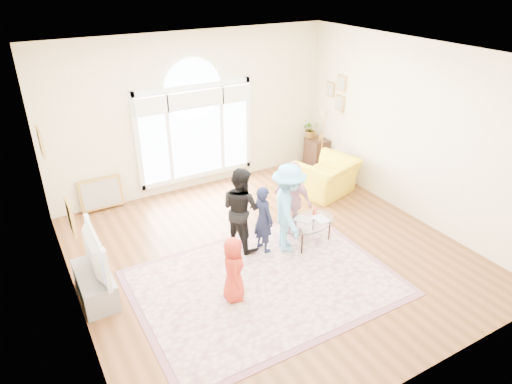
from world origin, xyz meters
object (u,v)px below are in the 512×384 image
coffee_table (308,222)px  armchair (327,177)px  tv_console (95,285)px  television (90,254)px  area_rug (265,283)px

coffee_table → armchair: armchair is taller
tv_console → armchair: bearing=11.5°
tv_console → coffee_table: 3.50m
television → coffee_table: television is taller
television → coffee_table: 3.50m
area_rug → armchair: (2.63, 1.95, 0.36)m
tv_console → television: 0.54m
tv_console → armchair: size_ratio=0.88×
coffee_table → armchair: size_ratio=1.00×
coffee_table → armchair: (1.43, 1.34, -0.03)m
area_rug → tv_console: 2.46m
television → area_rug: bearing=-22.7°
area_rug → coffee_table: bearing=26.4°
tv_console → television: size_ratio=0.88×
coffee_table → armchair: 1.96m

